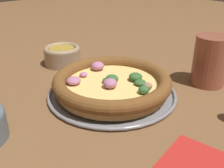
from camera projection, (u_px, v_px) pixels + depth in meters
The scene contains 5 objects.
ground_plane at pixel (112, 95), 0.59m from camera, with size 3.00×3.00×0.00m, color brown.
pizza_tray at pixel (112, 93), 0.59m from camera, with size 0.29×0.29×0.01m.
pizza at pixel (112, 83), 0.58m from camera, with size 0.26×0.26×0.04m.
bowl_near at pixel (62, 55), 0.75m from camera, with size 0.10×0.10×0.05m.
drinking_cup at pixel (210, 61), 0.62m from camera, with size 0.08×0.08×0.12m.
Camera 1 is at (0.36, 0.38, 0.28)m, focal length 42.00 mm.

